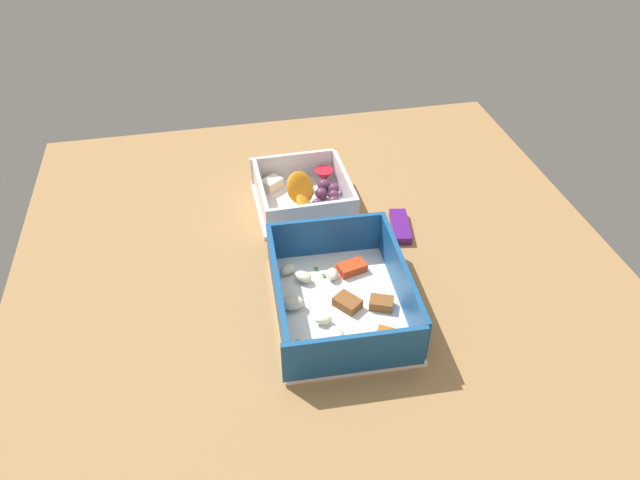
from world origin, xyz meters
TOP-DOWN VIEW (x-y plane):
  - table_surface at (0.00, 0.00)cm, footprint 80.00×80.00cm
  - pasta_container at (9.51, 0.80)cm, footprint 21.41×16.44cm
  - fruit_bowl at (-12.86, 0.85)cm, footprint 14.49×13.34cm
  - candy_bar at (-3.99, 12.76)cm, footprint 7.32×3.63cm

SIDE VIEW (x-z plane):
  - table_surface at x=0.00cm, z-range 0.00..2.00cm
  - candy_bar at x=-3.99cm, z-range 2.00..3.20cm
  - fruit_bowl at x=-12.86cm, z-range 0.99..6.66cm
  - pasta_container at x=9.51cm, z-range 0.81..7.04cm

